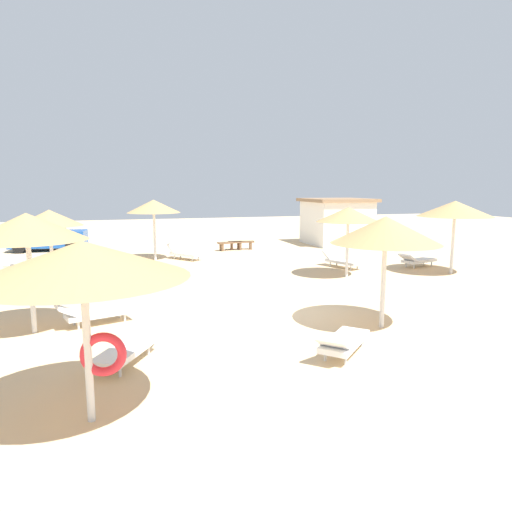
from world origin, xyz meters
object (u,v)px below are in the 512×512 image
Objects in this scene: lounger_1 at (128,347)px; parasol_6 at (27,227)px; parasol_3 at (154,206)px; lounger_4 at (26,272)px; parasol_2 at (348,215)px; parasol_0 at (386,230)px; lounger_3 at (184,253)px; parasol_1 at (83,261)px; parasol_5 at (455,209)px; bench_2 at (241,244)px; lounger_0 at (343,342)px; bench_1 at (231,244)px; bench_0 at (330,241)px; beach_cabana at (336,221)px; lounger_5 at (417,260)px; lounger_2 at (341,261)px; lounger_6 at (94,313)px; parasol_4 at (49,218)px; parked_car at (48,236)px.

parasol_6 is at bearing 129.60° from lounger_1.
parasol_3 is 6.64m from lounger_4.
parasol_2 reaches higher than lounger_1.
lounger_3 is (-3.28, 12.56, -2.19)m from parasol_0.
parasol_1 is 1.04× the size of parasol_5.
parasol_5 is at bearing -56.20° from bench_2.
lounger_0 is 0.94× the size of lounger_4.
lounger_3 is 1.21× the size of bench_1.
lounger_4 reaches higher than bench_0.
lounger_4 is at bearing -158.54° from beach_cabana.
parasol_3 reaches higher than parasol_0.
parasol_2 is at bearing -165.21° from lounger_5.
lounger_3 is (-6.43, 4.39, 0.00)m from lounger_2.
parasol_1 is 1.12× the size of parasol_2.
lounger_2 is (9.48, 8.65, 0.01)m from lounger_1.
lounger_5 is (8.42, 8.78, -0.00)m from lounger_0.
beach_cabana is (13.96, 13.46, 1.15)m from lounger_6.
parasol_4 is (-4.06, -4.90, -0.17)m from parasol_3.
lounger_0 is (-8.80, -7.03, -2.39)m from parasol_5.
parasol_3 is 1.54× the size of lounger_4.
bench_2 is (10.29, 5.88, 0.02)m from lounger_4.
lounger_2 is 1.00× the size of lounger_5.
lounger_3 is 10.81m from lounger_6.
parasol_3 reaches higher than parasol_1.
parasol_5 is 10.45m from beach_cabana.
parasol_5 reaches higher than lounger_6.
lounger_1 is (-6.33, -0.47, -2.21)m from parasol_0.
lounger_2 is 7.55m from bench_2.
bench_1 is at bearing -166.33° from bench_2.
parasol_0 is at bearing -88.97° from bench_1.
parked_car is 1.04× the size of beach_cabana.
lounger_0 is at bearing -95.69° from bench_1.
parked_car is (-13.36, 9.86, 0.51)m from lounger_2.
parasol_3 is 1.49× the size of lounger_2.
parasol_5 reaches higher than lounger_1.
lounger_0 is 0.90× the size of lounger_5.
lounger_5 is at bearing 36.90° from parasol_1.
parasol_2 is 1.41× the size of lounger_2.
bench_2 is at bearing -173.81° from beach_cabana.
parasol_0 is 7.84m from lounger_6.
parasol_0 is at bearing -75.39° from lounger_3.
lounger_5 is 7.77m from bench_0.
parasol_3 reaches higher than lounger_3.
lounger_6 is at bearing -158.46° from parasol_2.
lounger_3 is at bearing 131.34° from parasol_2.
parasol_6 is at bearing -87.73° from parasol_4.
beach_cabana is (13.18, 16.39, 1.15)m from lounger_1.
lounger_5 is at bearing -86.47° from bench_0.
parasol_2 is 9.59m from parasol_3.
lounger_3 is 0.45× the size of parked_car.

